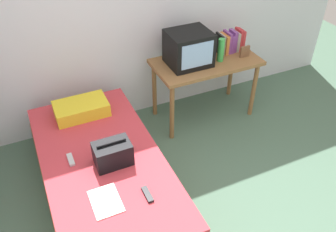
{
  "coord_description": "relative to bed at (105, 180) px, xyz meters",
  "views": [
    {
      "loc": [
        -1.24,
        -1.38,
        2.6
      ],
      "look_at": [
        -0.13,
        1.04,
        0.54
      ],
      "focal_mm": 37.92,
      "sensor_mm": 36.0,
      "label": 1
    }
  ],
  "objects": [
    {
      "name": "remote_silver",
      "position": [
        -0.24,
        0.09,
        0.27
      ],
      "size": [
        0.04,
        0.14,
        0.02
      ],
      "primitive_type": "cube",
      "color": "#B7B7BC",
      "rests_on": "bed"
    },
    {
      "name": "remote_dark",
      "position": [
        0.2,
        -0.52,
        0.27
      ],
      "size": [
        0.04,
        0.16,
        0.02
      ],
      "primitive_type": "cube",
      "color": "black",
      "rests_on": "bed"
    },
    {
      "name": "desk",
      "position": [
        1.42,
        0.77,
        0.39
      ],
      "size": [
        1.16,
        0.6,
        0.73
      ],
      "color": "olive",
      "rests_on": "ground"
    },
    {
      "name": "ground_plane",
      "position": [
        0.86,
        -0.79,
        -0.25
      ],
      "size": [
        8.0,
        8.0,
        0.0
      ],
      "primitive_type": "plane",
      "color": "#4C6B56"
    },
    {
      "name": "bed",
      "position": [
        0.0,
        0.0,
        0.0
      ],
      "size": [
        1.0,
        2.0,
        0.5
      ],
      "color": "olive",
      "rests_on": "ground"
    },
    {
      "name": "handbag",
      "position": [
        0.08,
        -0.08,
        0.36
      ],
      "size": [
        0.3,
        0.2,
        0.23
      ],
      "color": "black",
      "rests_on": "bed"
    },
    {
      "name": "wall_back",
      "position": [
        0.86,
        1.21,
        1.05
      ],
      "size": [
        5.2,
        0.1,
        2.6
      ],
      "primitive_type": "cube",
      "color": "silver",
      "rests_on": "ground"
    },
    {
      "name": "magazine",
      "position": [
        -0.1,
        -0.44,
        0.26
      ],
      "size": [
        0.21,
        0.29,
        0.01
      ],
      "primitive_type": "cube",
      "color": "white",
      "rests_on": "bed"
    },
    {
      "name": "water_bottle",
      "position": [
        1.55,
        0.71,
        0.6
      ],
      "size": [
        0.07,
        0.07,
        0.25
      ],
      "primitive_type": "cylinder",
      "color": "green",
      "rests_on": "desk"
    },
    {
      "name": "tv",
      "position": [
        1.21,
        0.79,
        0.66
      ],
      "size": [
        0.44,
        0.39,
        0.36
      ],
      "color": "black",
      "rests_on": "desk"
    },
    {
      "name": "book_row",
      "position": [
        1.77,
        0.86,
        0.59
      ],
      "size": [
        0.31,
        0.17,
        0.25
      ],
      "color": "black",
      "rests_on": "desk"
    },
    {
      "name": "pillow",
      "position": [
        -0.0,
        0.68,
        0.32
      ],
      "size": [
        0.5,
        0.31,
        0.13
      ],
      "primitive_type": "cube",
      "color": "yellow",
      "rests_on": "bed"
    },
    {
      "name": "picture_frame",
      "position": [
        1.84,
        0.67,
        0.54
      ],
      "size": [
        0.11,
        0.02,
        0.13
      ],
      "primitive_type": "cube",
      "color": "brown",
      "rests_on": "desk"
    }
  ]
}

